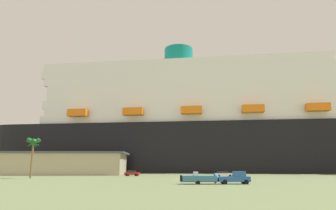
# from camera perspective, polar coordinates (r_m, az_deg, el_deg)

# --- Properties ---
(ground_plane) EXTENTS (600.00, 600.00, 0.00)m
(ground_plane) POSITION_cam_1_polar(r_m,az_deg,el_deg) (99.23, 2.77, -13.62)
(ground_plane) COLOR #66754C
(cruise_ship) EXTENTS (240.30, 55.81, 64.82)m
(cruise_ship) POSITION_cam_1_polar(r_m,az_deg,el_deg) (130.29, 14.22, -4.38)
(cruise_ship) COLOR black
(cruise_ship) RESTS_ON ground_plane
(terminal_building) EXTENTS (58.45, 24.93, 7.34)m
(terminal_building) POSITION_cam_1_polar(r_m,az_deg,el_deg) (107.63, -23.74, -10.55)
(terminal_building) COLOR #B7A88C
(terminal_building) RESTS_ON ground_plane
(pickup_truck) EXTENTS (5.74, 2.64, 2.20)m
(pickup_truck) POSITION_cam_1_polar(r_m,az_deg,el_deg) (54.07, 13.16, -13.93)
(pickup_truck) COLOR #2659A5
(pickup_truck) RESTS_ON ground_plane
(small_boat_on_trailer) EXTENTS (8.39, 2.60, 2.15)m
(small_boat_on_trailer) POSITION_cam_1_polar(r_m,az_deg,el_deg) (52.90, 7.02, -14.29)
(small_boat_on_trailer) COLOR #595960
(small_boat_on_trailer) RESTS_ON ground_plane
(palm_tree) EXTENTS (3.69, 3.51, 10.01)m
(palm_tree) POSITION_cam_1_polar(r_m,az_deg,el_deg) (80.47, -25.19, -7.15)
(palm_tree) COLOR brown
(palm_tree) RESTS_ON ground_plane
(parked_car_red_hatchback) EXTENTS (4.54, 2.49, 1.58)m
(parked_car_red_hatchback) POSITION_cam_1_polar(r_m,az_deg,el_deg) (87.65, -7.18, -13.27)
(parked_car_red_hatchback) COLOR red
(parked_car_red_hatchback) RESTS_ON ground_plane
(parked_car_white_van) EXTENTS (4.92, 2.52, 1.58)m
(parked_car_white_van) POSITION_cam_1_polar(r_m,az_deg,el_deg) (80.80, 10.92, -13.30)
(parked_car_white_van) COLOR white
(parked_car_white_van) RESTS_ON ground_plane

